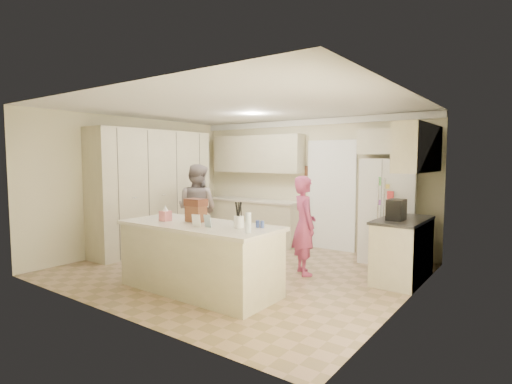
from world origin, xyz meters
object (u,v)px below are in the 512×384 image
Objects in this scene: refrigerator at (388,210)px; coffee_maker at (396,210)px; tissue_box at (165,216)px; teen_boy at (197,209)px; utensil_crock at (239,222)px; teen_girl at (304,225)px; dollhouse_body at (196,214)px; island_base at (199,259)px.

refrigerator reaches higher than coffee_maker.
teen_boy is (-1.02, 1.66, -0.15)m from tissue_box.
coffee_maker is 0.18× the size of teen_boy.
utensil_crock reaches higher than tissue_box.
teen_girl is (-0.80, -1.55, -0.13)m from refrigerator.
teen_boy is (-3.12, -1.53, -0.05)m from refrigerator.
dollhouse_body is at bearing 100.46° from teen_girl.
refrigerator is 12.86× the size of tissue_box.
refrigerator is 3.18m from utensil_crock.
dollhouse_body is (0.40, 0.20, 0.04)m from tissue_box.
coffee_maker is at bearing 39.29° from dollhouse_body.
teen_boy is at bearing -174.69° from coffee_maker.
island_base is at bearing -137.17° from coffee_maker.
dollhouse_body is 2.05m from teen_boy.
coffee_maker is 2.84m from dollhouse_body.
dollhouse_body is at bearing 146.31° from island_base.
coffee_maker is at bearing 37.57° from tissue_box.
coffee_maker is 2.14× the size of tissue_box.
coffee_maker is 2.32m from utensil_crock.
refrigerator is at bearing 73.50° from utensil_crock.
teen_girl is (-1.30, -0.35, -0.30)m from coffee_maker.
dollhouse_body is at bearing -131.49° from refrigerator.
island_base is 0.86m from utensil_crock.
teen_boy is (-3.62, -0.34, -0.22)m from coffee_maker.
teen_boy reaches higher than teen_girl.
utensil_crock is at bearing 133.51° from teen_boy.
utensil_crock is 0.09× the size of teen_boy.
refrigerator is 1.17× the size of teen_girl.
teen_boy is at bearing -165.74° from refrigerator.
teen_boy reaches higher than dollhouse_body.
dollhouse_body is (-0.80, 0.05, 0.04)m from utensil_crock.
teen_girl is at bearing -129.19° from refrigerator.
island_base is 8.46× the size of dollhouse_body.
teen_girl is (0.75, 1.55, 0.33)m from island_base.
utensil_crock is 1.52m from teen_girl.
dollhouse_body is 0.17× the size of teen_girl.
island_base is 2.25m from teen_boy.
coffee_maker reaches higher than dollhouse_body.
refrigerator is 3.49m from island_base.
teen_boy is at bearing 121.43° from tissue_box.
utensil_crock is (-1.40, -1.85, -0.07)m from coffee_maker.
teen_girl is (0.90, 1.45, -0.27)m from dollhouse_body.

